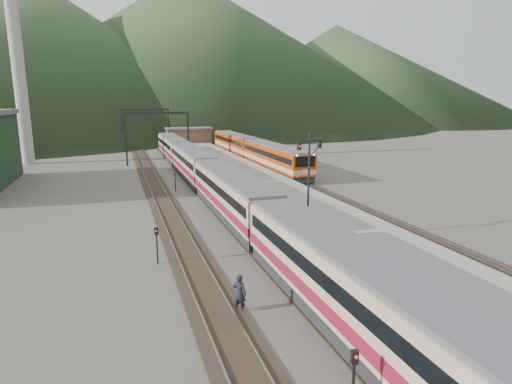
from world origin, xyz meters
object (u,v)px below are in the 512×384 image
object	(u,v)px
worker	(240,293)
main_train	(208,176)
signal_mast	(309,170)
second_train	(252,150)

from	to	relation	value
worker	main_train	bearing A→B (deg)	-55.99
signal_mast	worker	world-z (taller)	signal_mast
main_train	second_train	bearing A→B (deg)	61.24
second_train	worker	xyz separation A→B (m)	(-15.36, -46.53, -1.11)
second_train	main_train	bearing A→B (deg)	-118.76
second_train	worker	size ratio (longest dim) A/B	21.79
main_train	signal_mast	world-z (taller)	signal_mast
signal_mast	second_train	bearing A→B (deg)	78.03
main_train	second_train	world-z (taller)	second_train
second_train	worker	distance (m)	49.01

